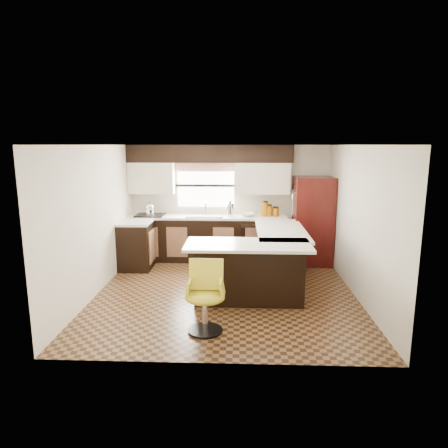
{
  "coord_description": "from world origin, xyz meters",
  "views": [
    {
      "loc": [
        0.23,
        -6.27,
        2.4
      ],
      "look_at": [
        -0.04,
        0.45,
        1.06
      ],
      "focal_mm": 32.0,
      "sensor_mm": 36.0,
      "label": 1
    }
  ],
  "objects_px": {
    "peninsula_long": "(277,256)",
    "bar_chair": "(205,298)",
    "peninsula_return": "(249,273)",
    "refrigerator": "(312,221)"
  },
  "relations": [
    {
      "from": "peninsula_return",
      "to": "refrigerator",
      "type": "distance_m",
      "value": 2.51
    },
    {
      "from": "peninsula_long",
      "to": "peninsula_return",
      "type": "xyz_separation_m",
      "value": [
        -0.53,
        -0.97,
        0.0
      ]
    },
    {
      "from": "peninsula_return",
      "to": "bar_chair",
      "type": "bearing_deg",
      "value": -118.42
    },
    {
      "from": "peninsula_long",
      "to": "bar_chair",
      "type": "xyz_separation_m",
      "value": [
        -1.11,
        -2.06,
        0.02
      ]
    },
    {
      "from": "peninsula_return",
      "to": "refrigerator",
      "type": "xyz_separation_m",
      "value": [
        1.32,
        2.09,
        0.44
      ]
    },
    {
      "from": "peninsula_long",
      "to": "peninsula_return",
      "type": "height_order",
      "value": "same"
    },
    {
      "from": "peninsula_long",
      "to": "bar_chair",
      "type": "bearing_deg",
      "value": -118.36
    },
    {
      "from": "refrigerator",
      "to": "bar_chair",
      "type": "xyz_separation_m",
      "value": [
        -1.91,
        -3.17,
        -0.42
      ]
    },
    {
      "from": "peninsula_long",
      "to": "bar_chair",
      "type": "distance_m",
      "value": 2.34
    },
    {
      "from": "peninsula_return",
      "to": "bar_chair",
      "type": "height_order",
      "value": "bar_chair"
    }
  ]
}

